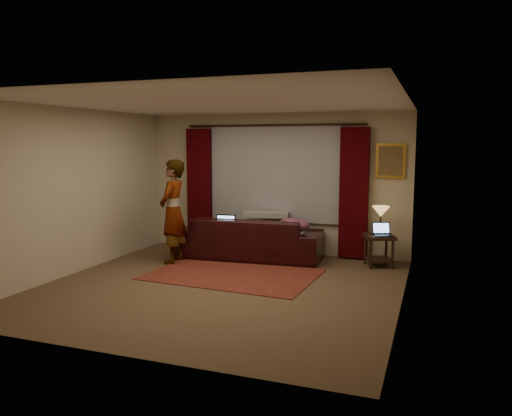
{
  "coord_description": "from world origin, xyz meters",
  "views": [
    {
      "loc": [
        2.86,
        -6.39,
        2.04
      ],
      "look_at": [
        0.1,
        1.2,
        1.0
      ],
      "focal_mm": 35.0,
      "sensor_mm": 36.0,
      "label": 1
    }
  ],
  "objects_px": {
    "laptop_table": "(383,229)",
    "person": "(173,212)",
    "laptop_sofa": "(223,223)",
    "end_table": "(379,251)",
    "tiffany_lamp": "(381,220)",
    "sofa": "(250,230)"
  },
  "relations": [
    {
      "from": "laptop_sofa",
      "to": "tiffany_lamp",
      "type": "height_order",
      "value": "tiffany_lamp"
    },
    {
      "from": "end_table",
      "to": "tiffany_lamp",
      "type": "xyz_separation_m",
      "value": [
        0.01,
        0.09,
        0.5
      ]
    },
    {
      "from": "end_table",
      "to": "person",
      "type": "distance_m",
      "value": 3.54
    },
    {
      "from": "tiffany_lamp",
      "to": "person",
      "type": "distance_m",
      "value": 3.52
    },
    {
      "from": "sofa",
      "to": "end_table",
      "type": "distance_m",
      "value": 2.26
    },
    {
      "from": "sofa",
      "to": "end_table",
      "type": "relative_size",
      "value": 4.73
    },
    {
      "from": "tiffany_lamp",
      "to": "laptop_sofa",
      "type": "bearing_deg",
      "value": -169.61
    },
    {
      "from": "end_table",
      "to": "laptop_table",
      "type": "xyz_separation_m",
      "value": [
        0.07,
        -0.08,
        0.38
      ]
    },
    {
      "from": "laptop_sofa",
      "to": "end_table",
      "type": "relative_size",
      "value": 0.73
    },
    {
      "from": "tiffany_lamp",
      "to": "sofa",
      "type": "bearing_deg",
      "value": -174.29
    },
    {
      "from": "sofa",
      "to": "person",
      "type": "distance_m",
      "value": 1.41
    },
    {
      "from": "laptop_table",
      "to": "sofa",
      "type": "bearing_deg",
      "value": 159.84
    },
    {
      "from": "laptop_sofa",
      "to": "person",
      "type": "bearing_deg",
      "value": -146.81
    },
    {
      "from": "laptop_table",
      "to": "person",
      "type": "relative_size",
      "value": 0.18
    },
    {
      "from": "laptop_table",
      "to": "person",
      "type": "distance_m",
      "value": 3.54
    },
    {
      "from": "end_table",
      "to": "laptop_table",
      "type": "height_order",
      "value": "laptop_table"
    },
    {
      "from": "end_table",
      "to": "person",
      "type": "height_order",
      "value": "person"
    },
    {
      "from": "laptop_sofa",
      "to": "end_table",
      "type": "bearing_deg",
      "value": 6.03
    },
    {
      "from": "sofa",
      "to": "end_table",
      "type": "xyz_separation_m",
      "value": [
        2.25,
        0.14,
        -0.24
      ]
    },
    {
      "from": "laptop_table",
      "to": "person",
      "type": "bearing_deg",
      "value": 172.0
    },
    {
      "from": "end_table",
      "to": "tiffany_lamp",
      "type": "height_order",
      "value": "tiffany_lamp"
    },
    {
      "from": "tiffany_lamp",
      "to": "laptop_table",
      "type": "xyz_separation_m",
      "value": [
        0.06,
        -0.17,
        -0.13
      ]
    }
  ]
}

